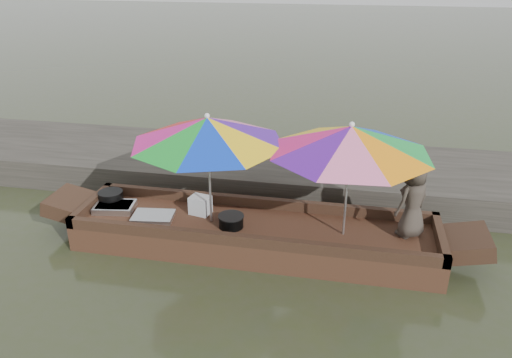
% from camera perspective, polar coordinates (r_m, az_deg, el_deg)
% --- Properties ---
extents(water, '(80.00, 80.00, 0.00)m').
position_cam_1_polar(water, '(7.05, -0.16, -7.77)').
color(water, '#32391F').
rests_on(water, ground).
extents(dock, '(22.00, 2.20, 0.50)m').
position_cam_1_polar(dock, '(8.87, 2.68, 0.98)').
color(dock, '#2D2B26').
rests_on(dock, ground).
extents(boat_hull, '(4.96, 1.20, 0.35)m').
position_cam_1_polar(boat_hull, '(6.96, -0.16, -6.54)').
color(boat_hull, '#3F2316').
rests_on(boat_hull, water).
extents(cooking_pot, '(0.36, 0.36, 0.19)m').
position_cam_1_polar(cooking_pot, '(7.73, -16.24, -2.04)').
color(cooking_pot, black).
rests_on(cooking_pot, boat_hull).
extents(tray_crayfish, '(0.62, 0.47, 0.09)m').
position_cam_1_polar(tray_crayfish, '(7.54, -15.84, -3.10)').
color(tray_crayfish, silver).
rests_on(tray_crayfish, boat_hull).
extents(tray_scallop, '(0.61, 0.46, 0.06)m').
position_cam_1_polar(tray_scallop, '(7.18, -11.67, -4.22)').
color(tray_scallop, silver).
rests_on(tray_scallop, boat_hull).
extents(charcoal_grill, '(0.33, 0.33, 0.16)m').
position_cam_1_polar(charcoal_grill, '(6.81, -2.86, -4.89)').
color(charcoal_grill, black).
rests_on(charcoal_grill, boat_hull).
extents(supply_bag, '(0.32, 0.28, 0.26)m').
position_cam_1_polar(supply_bag, '(7.17, -6.38, -2.98)').
color(supply_bag, silver).
rests_on(supply_bag, boat_hull).
extents(vendor, '(0.59, 0.58, 1.02)m').
position_cam_1_polar(vendor, '(6.72, 17.53, -2.34)').
color(vendor, '#3C342D').
rests_on(vendor, boat_hull).
extents(umbrella_bow, '(2.20, 2.20, 1.55)m').
position_cam_1_polar(umbrella_bow, '(6.67, -5.36, 1.06)').
color(umbrella_bow, '#4C14A5').
rests_on(umbrella_bow, boat_hull).
extents(umbrella_stern, '(2.61, 2.61, 1.55)m').
position_cam_1_polar(umbrella_stern, '(6.42, 10.40, -0.20)').
color(umbrella_stern, green).
rests_on(umbrella_stern, boat_hull).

